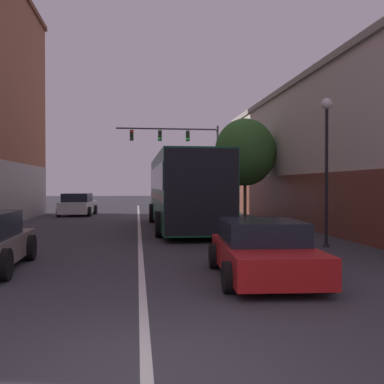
{
  "coord_description": "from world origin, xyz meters",
  "views": [
    {
      "loc": [
        -0.1,
        -4.7,
        1.99
      ],
      "look_at": [
        2.28,
        14.73,
        1.69
      ],
      "focal_mm": 42.0,
      "sensor_mm": 36.0,
      "label": 1
    }
  ],
  "objects_px": {
    "bus": "(184,188)",
    "street_tree_near": "(245,152)",
    "hatchback_foreground": "(263,250)",
    "parked_car_left_near": "(78,205)",
    "street_lamp": "(327,154)",
    "traffic_signal_gantry": "(185,147)"
  },
  "relations": [
    {
      "from": "traffic_signal_gantry",
      "to": "street_lamp",
      "type": "bearing_deg",
      "value": -83.11
    },
    {
      "from": "hatchback_foreground",
      "to": "parked_car_left_near",
      "type": "height_order",
      "value": "parked_car_left_near"
    },
    {
      "from": "hatchback_foreground",
      "to": "street_tree_near",
      "type": "relative_size",
      "value": 0.72
    },
    {
      "from": "bus",
      "to": "parked_car_left_near",
      "type": "distance_m",
      "value": 11.47
    },
    {
      "from": "street_lamp",
      "to": "street_tree_near",
      "type": "xyz_separation_m",
      "value": [
        -0.07,
        10.67,
        0.83
      ]
    },
    {
      "from": "street_lamp",
      "to": "street_tree_near",
      "type": "bearing_deg",
      "value": 90.38
    },
    {
      "from": "street_lamp",
      "to": "street_tree_near",
      "type": "relative_size",
      "value": 0.84
    },
    {
      "from": "hatchback_foreground",
      "to": "traffic_signal_gantry",
      "type": "relative_size",
      "value": 0.53
    },
    {
      "from": "hatchback_foreground",
      "to": "street_lamp",
      "type": "relative_size",
      "value": 0.86
    },
    {
      "from": "street_tree_near",
      "to": "bus",
      "type": "bearing_deg",
      "value": -134.75
    },
    {
      "from": "bus",
      "to": "street_tree_near",
      "type": "distance_m",
      "value": 5.78
    },
    {
      "from": "bus",
      "to": "traffic_signal_gantry",
      "type": "relative_size",
      "value": 1.45
    },
    {
      "from": "hatchback_foreground",
      "to": "street_lamp",
      "type": "xyz_separation_m",
      "value": [
        3.36,
        4.43,
        2.41
      ]
    },
    {
      "from": "traffic_signal_gantry",
      "to": "street_lamp",
      "type": "height_order",
      "value": "traffic_signal_gantry"
    },
    {
      "from": "parked_car_left_near",
      "to": "street_tree_near",
      "type": "distance_m",
      "value": 11.88
    },
    {
      "from": "street_tree_near",
      "to": "street_lamp",
      "type": "bearing_deg",
      "value": -89.62
    },
    {
      "from": "bus",
      "to": "street_lamp",
      "type": "height_order",
      "value": "street_lamp"
    },
    {
      "from": "parked_car_left_near",
      "to": "traffic_signal_gantry",
      "type": "bearing_deg",
      "value": -59.43
    },
    {
      "from": "bus",
      "to": "traffic_signal_gantry",
      "type": "bearing_deg",
      "value": -6.43
    },
    {
      "from": "parked_car_left_near",
      "to": "traffic_signal_gantry",
      "type": "distance_m",
      "value": 9.37
    },
    {
      "from": "bus",
      "to": "parked_car_left_near",
      "type": "xyz_separation_m",
      "value": [
        -6.04,
        9.68,
        -1.17
      ]
    },
    {
      "from": "parked_car_left_near",
      "to": "street_lamp",
      "type": "height_order",
      "value": "street_lamp"
    }
  ]
}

